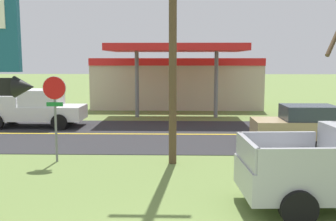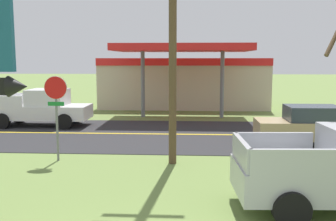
# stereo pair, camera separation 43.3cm
# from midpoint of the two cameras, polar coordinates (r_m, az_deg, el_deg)

# --- Properties ---
(road_asphalt) EXTENTS (140.00, 8.00, 0.02)m
(road_asphalt) POSITION_cam_midpoint_polar(r_m,az_deg,el_deg) (18.33, 1.60, -3.52)
(road_asphalt) COLOR #2B2B2D
(road_asphalt) RESTS_ON ground
(road_centre_line) EXTENTS (126.00, 0.20, 0.01)m
(road_centre_line) POSITION_cam_midpoint_polar(r_m,az_deg,el_deg) (18.33, 1.60, -3.48)
(road_centre_line) COLOR gold
(road_centre_line) RESTS_ON road_asphalt
(stop_sign) EXTENTS (0.80, 0.08, 2.95)m
(stop_sign) POSITION_cam_midpoint_polar(r_m,az_deg,el_deg) (13.81, -15.22, 1.06)
(stop_sign) COLOR slate
(stop_sign) RESTS_ON ground
(utility_pole) EXTENTS (2.08, 0.26, 9.86)m
(utility_pole) POSITION_cam_midpoint_polar(r_m,az_deg,el_deg) (13.03, 1.68, 15.23)
(utility_pole) COLOR brown
(utility_pole) RESTS_ON ground
(gas_station) EXTENTS (12.00, 11.50, 4.40)m
(gas_station) POSITION_cam_midpoint_polar(r_m,az_deg,el_deg) (29.24, 2.77, 4.40)
(gas_station) COLOR beige
(gas_station) RESTS_ON ground
(pickup_white_on_road) EXTENTS (5.20, 2.24, 1.96)m
(pickup_white_on_road) POSITION_cam_midpoint_polar(r_m,az_deg,el_deg) (21.56, -17.53, 0.35)
(pickup_white_on_road) COLOR silver
(pickup_white_on_road) RESTS_ON ground
(car_tan_near_lane) EXTENTS (4.20, 2.00, 1.64)m
(car_tan_near_lane) POSITION_cam_midpoint_polar(r_m,az_deg,el_deg) (16.98, 20.69, -2.08)
(car_tan_near_lane) COLOR tan
(car_tan_near_lane) RESTS_ON ground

